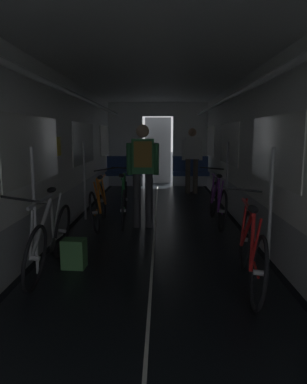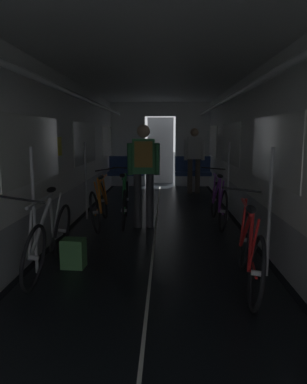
{
  "view_description": "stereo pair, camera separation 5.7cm",
  "coord_description": "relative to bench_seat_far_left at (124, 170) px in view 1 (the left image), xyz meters",
  "views": [
    {
      "loc": [
        0.1,
        -1.72,
        1.53
      ],
      "look_at": [
        0.0,
        3.08,
        0.76
      ],
      "focal_mm": 33.91,
      "sensor_mm": 36.0,
      "label": 1
    },
    {
      "loc": [
        0.16,
        -1.71,
        1.53
      ],
      "look_at": [
        0.0,
        3.08,
        0.76
      ],
      "focal_mm": 33.91,
      "sensor_mm": 36.0,
      "label": 2
    }
  ],
  "objects": [
    {
      "name": "train_car_shell",
      "position": [
        0.9,
        -4.47,
        1.13
      ],
      "size": [
        3.14,
        12.34,
        2.57
      ],
      "color": "black",
      "rests_on": "ground"
    },
    {
      "name": "bench_seat_far_left",
      "position": [
        0.0,
        0.0,
        0.0
      ],
      "size": [
        0.98,
        0.51,
        0.95
      ],
      "color": "gray",
      "rests_on": "ground"
    },
    {
      "name": "bench_seat_far_right",
      "position": [
        1.8,
        0.0,
        0.0
      ],
      "size": [
        0.98,
        0.51,
        0.95
      ],
      "color": "gray",
      "rests_on": "ground"
    },
    {
      "name": "bicycle_purple",
      "position": [
        1.97,
        -3.69,
        -0.18
      ],
      "size": [
        0.44,
        1.69,
        0.95
      ],
      "color": "black",
      "rests_on": "ground"
    },
    {
      "name": "bicycle_orange",
      "position": [
        -0.04,
        -3.83,
        -0.19
      ],
      "size": [
        0.44,
        1.69,
        0.96
      ],
      "color": "black",
      "rests_on": "ground"
    },
    {
      "name": "bicycle_red",
      "position": [
        1.91,
        -6.26,
        -0.19
      ],
      "size": [
        0.44,
        1.69,
        0.95
      ],
      "color": "black",
      "rests_on": "ground"
    },
    {
      "name": "bicycle_silver",
      "position": [
        -0.24,
        -5.91,
        -0.19
      ],
      "size": [
        0.44,
        1.69,
        0.96
      ],
      "color": "black",
      "rests_on": "ground"
    },
    {
      "name": "person_cyclist_aisle",
      "position": [
        0.71,
        -3.94,
        0.45
      ],
      "size": [
        0.54,
        0.39,
        1.69
      ],
      "color": "#2D2D33",
      "rests_on": "ground"
    },
    {
      "name": "bicycle_green_in_aisle",
      "position": [
        0.37,
        -3.68,
        -0.18
      ],
      "size": [
        0.44,
        1.69,
        0.94
      ],
      "color": "black",
      "rests_on": "ground"
    },
    {
      "name": "person_standing_near_bench",
      "position": [
        1.8,
        -0.38,
        0.41
      ],
      "size": [
        0.53,
        0.23,
        1.69
      ],
      "color": "brown",
      "rests_on": "ground"
    },
    {
      "name": "backpack_on_floor",
      "position": [
        0.0,
        -5.8,
        -0.4
      ],
      "size": [
        0.27,
        0.22,
        0.34
      ],
      "primitive_type": "cube",
      "rotation": [
        0.0,
        0.0,
        -0.08
      ],
      "color": "#3D703D",
      "rests_on": "ground"
    }
  ]
}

